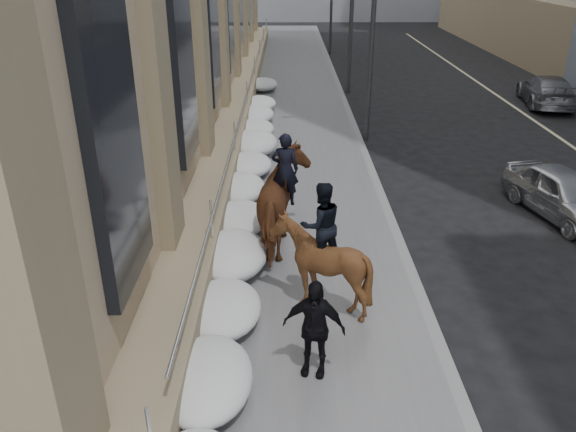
# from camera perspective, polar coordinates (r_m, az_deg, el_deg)

# --- Properties ---
(ground) EXTENTS (140.00, 140.00, 0.00)m
(ground) POSITION_cam_1_polar(r_m,az_deg,el_deg) (9.55, 0.95, -18.29)
(ground) COLOR black
(ground) RESTS_ON ground
(sidewalk) EXTENTS (5.00, 80.00, 0.12)m
(sidewalk) POSITION_cam_1_polar(r_m,az_deg,el_deg) (18.14, 0.40, 4.18)
(sidewalk) COLOR #57575A
(sidewalk) RESTS_ON ground
(curb) EXTENTS (0.24, 80.00, 0.12)m
(curb) POSITION_cam_1_polar(r_m,az_deg,el_deg) (18.35, 8.64, 4.14)
(curb) COLOR slate
(curb) RESTS_ON ground
(streetlight_mid) EXTENTS (1.71, 0.24, 8.00)m
(streetlight_mid) POSITION_cam_1_polar(r_m,az_deg,el_deg) (21.22, 8.22, 19.60)
(streetlight_mid) COLOR #2D2D30
(streetlight_mid) RESTS_ON ground
(traffic_signal) EXTENTS (4.10, 0.22, 6.00)m
(traffic_signal) POSITION_cam_1_polar(r_m,az_deg,el_deg) (29.12, 4.56, 20.10)
(traffic_signal) COLOR #2D2D30
(traffic_signal) RESTS_ON ground
(snow_bank) EXTENTS (1.70, 18.10, 0.76)m
(snow_bank) POSITION_cam_1_polar(r_m,az_deg,el_deg) (16.27, -4.55, 3.11)
(snow_bank) COLOR silver
(snow_bank) RESTS_ON sidewalk
(mounted_horse_left) EXTENTS (1.33, 2.74, 2.79)m
(mounted_horse_left) POSITION_cam_1_polar(r_m,az_deg,el_deg) (13.09, -0.37, 1.47)
(mounted_horse_left) COLOR #532D19
(mounted_horse_left) RESTS_ON sidewalk
(mounted_horse_right) EXTENTS (2.03, 2.14, 2.62)m
(mounted_horse_right) POSITION_cam_1_polar(r_m,az_deg,el_deg) (10.93, 3.27, -4.29)
(mounted_horse_right) COLOR #412612
(mounted_horse_right) RESTS_ON sidewalk
(pedestrian) EXTENTS (1.11, 0.66, 1.78)m
(pedestrian) POSITION_cam_1_polar(r_m,az_deg,el_deg) (9.37, 2.64, -11.27)
(pedestrian) COLOR black
(pedestrian) RESTS_ON sidewalk
(car_silver) EXTENTS (2.43, 4.15, 1.33)m
(car_silver) POSITION_cam_1_polar(r_m,az_deg,el_deg) (16.91, 26.18, 2.07)
(car_silver) COLOR #B1B5B9
(car_silver) RESTS_ON ground
(car_grey) EXTENTS (2.79, 5.08, 1.40)m
(car_grey) POSITION_cam_1_polar(r_m,az_deg,el_deg) (29.53, 24.78, 11.50)
(car_grey) COLOR slate
(car_grey) RESTS_ON ground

